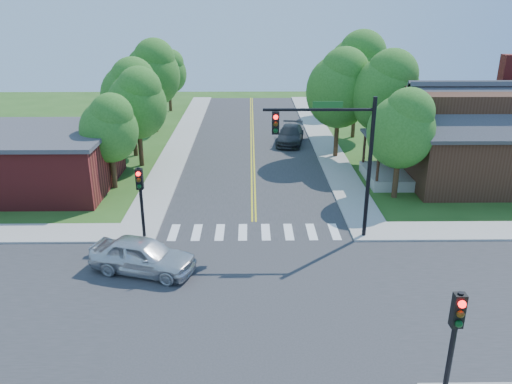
{
  "coord_description": "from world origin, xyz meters",
  "views": [
    {
      "loc": [
        -0.21,
        -17.36,
        11.3
      ],
      "look_at": [
        0.09,
        6.42,
        2.2
      ],
      "focal_mm": 35.0,
      "sensor_mm": 36.0,
      "label": 1
    }
  ],
  "objects_px": {
    "signal_mast_ne": "(336,146)",
    "signal_pole_nw": "(140,190)",
    "house_ne": "(484,132)",
    "car_silver": "(143,256)",
    "signal_pole_se": "(455,328)",
    "car_dgrey": "(290,135)"
  },
  "relations": [
    {
      "from": "signal_pole_nw",
      "to": "house_ne",
      "type": "bearing_deg",
      "value": 22.69
    },
    {
      "from": "signal_mast_ne",
      "to": "car_silver",
      "type": "xyz_separation_m",
      "value": [
        -8.87,
        -3.38,
        -4.05
      ]
    },
    {
      "from": "signal_pole_se",
      "to": "car_dgrey",
      "type": "relative_size",
      "value": 0.71
    },
    {
      "from": "signal_pole_nw",
      "to": "car_silver",
      "type": "height_order",
      "value": "signal_pole_nw"
    },
    {
      "from": "signal_mast_ne",
      "to": "house_ne",
      "type": "relative_size",
      "value": 0.55
    },
    {
      "from": "signal_mast_ne",
      "to": "car_silver",
      "type": "distance_m",
      "value": 10.32
    },
    {
      "from": "signal_pole_se",
      "to": "car_silver",
      "type": "relative_size",
      "value": 0.75
    },
    {
      "from": "signal_mast_ne",
      "to": "signal_pole_se",
      "type": "distance_m",
      "value": 11.55
    },
    {
      "from": "signal_pole_nw",
      "to": "car_silver",
      "type": "distance_m",
      "value": 3.9
    },
    {
      "from": "signal_mast_ne",
      "to": "signal_pole_nw",
      "type": "distance_m",
      "value": 9.76
    },
    {
      "from": "house_ne",
      "to": "car_silver",
      "type": "xyz_separation_m",
      "value": [
        -20.06,
        -12.02,
        -2.53
      ]
    },
    {
      "from": "signal_mast_ne",
      "to": "signal_pole_nw",
      "type": "relative_size",
      "value": 1.89
    },
    {
      "from": "house_ne",
      "to": "signal_pole_nw",
      "type": "bearing_deg",
      "value": -157.31
    },
    {
      "from": "signal_mast_ne",
      "to": "car_dgrey",
      "type": "distance_m",
      "value": 18.58
    },
    {
      "from": "signal_mast_ne",
      "to": "signal_pole_nw",
      "type": "xyz_separation_m",
      "value": [
        -9.51,
        -0.01,
        -2.19
      ]
    },
    {
      "from": "car_silver",
      "to": "signal_pole_se",
      "type": "bearing_deg",
      "value": -109.78
    },
    {
      "from": "signal_pole_nw",
      "to": "house_ne",
      "type": "distance_m",
      "value": 22.45
    },
    {
      "from": "signal_pole_se",
      "to": "car_dgrey",
      "type": "xyz_separation_m",
      "value": [
        -2.39,
        29.31,
        -1.93
      ]
    },
    {
      "from": "signal_mast_ne",
      "to": "signal_pole_se",
      "type": "xyz_separation_m",
      "value": [
        1.69,
        -11.21,
        -2.19
      ]
    },
    {
      "from": "car_silver",
      "to": "signal_mast_ne",
      "type": "bearing_deg",
      "value": -52.35
    },
    {
      "from": "car_silver",
      "to": "car_dgrey",
      "type": "height_order",
      "value": "car_silver"
    },
    {
      "from": "car_silver",
      "to": "car_dgrey",
      "type": "relative_size",
      "value": 0.95
    }
  ]
}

